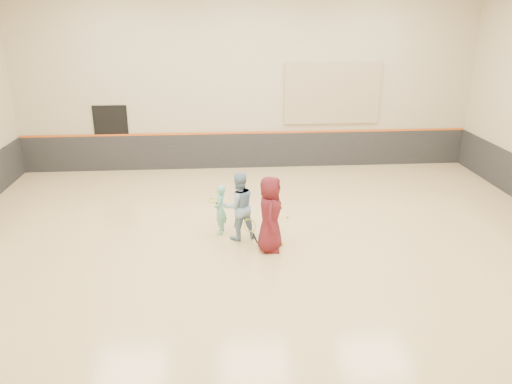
{
  "coord_description": "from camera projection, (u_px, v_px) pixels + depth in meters",
  "views": [
    {
      "loc": [
        -0.97,
        -10.38,
        5.14
      ],
      "look_at": [
        -0.15,
        0.4,
        1.15
      ],
      "focal_mm": 35.0,
      "sensor_mm": 36.0,
      "label": 1
    }
  ],
  "objects": [
    {
      "name": "acoustic_panel",
      "position": [
        332.0,
        93.0,
        16.46
      ],
      "size": [
        3.2,
        0.08,
        2.0
      ],
      "primitive_type": "cube",
      "color": "tan",
      "rests_on": "wall_back"
    },
    {
      "name": "room",
      "position": [
        264.0,
        212.0,
        11.28
      ],
      "size": [
        15.04,
        12.04,
        6.22
      ],
      "color": "tan",
      "rests_on": "ground"
    },
    {
      "name": "doorway",
      "position": [
        112.0,
        139.0,
        16.46
      ],
      "size": [
        1.1,
        0.05,
        2.2
      ],
      "primitive_type": "cube",
      "color": "black",
      "rests_on": "floor"
    },
    {
      "name": "accent_stripe",
      "position": [
        248.0,
        133.0,
        16.72
      ],
      "size": [
        14.9,
        0.03,
        0.06
      ],
      "primitive_type": "cube",
      "color": "#D85914",
      "rests_on": "wall_back"
    },
    {
      "name": "ball_under_racket",
      "position": [
        282.0,
        244.0,
        11.52
      ],
      "size": [
        0.07,
        0.07,
        0.07
      ],
      "primitive_type": "sphere",
      "color": "yellow",
      "rests_on": "floor"
    },
    {
      "name": "instructor",
      "position": [
        239.0,
        206.0,
        11.6
      ],
      "size": [
        0.94,
        0.82,
        1.64
      ],
      "primitive_type": "imported",
      "rotation": [
        0.0,
        0.0,
        3.43
      ],
      "color": "#7BA1BF",
      "rests_on": "floor"
    },
    {
      "name": "young_man",
      "position": [
        270.0,
        214.0,
        11.02
      ],
      "size": [
        0.66,
        0.91,
        1.74
      ],
      "primitive_type": "imported",
      "rotation": [
        0.0,
        0.0,
        1.45
      ],
      "color": "#58141C",
      "rests_on": "floor"
    },
    {
      "name": "girl",
      "position": [
        220.0,
        210.0,
        11.94
      ],
      "size": [
        0.36,
        0.49,
        1.22
      ],
      "primitive_type": "imported",
      "rotation": [
        0.0,
        0.0,
        -1.74
      ],
      "color": "#75CAB4",
      "rests_on": "floor"
    },
    {
      "name": "wainscot_back",
      "position": [
        248.0,
        151.0,
        16.94
      ],
      "size": [
        14.9,
        0.04,
        1.2
      ],
      "primitive_type": "cube",
      "color": "#232326",
      "rests_on": "floor"
    },
    {
      "name": "spare_racket",
      "position": [
        214.0,
        200.0,
        14.16
      ],
      "size": [
        0.76,
        0.76,
        0.04
      ],
      "primitive_type": null,
      "color": "#B0CB2C",
      "rests_on": "floor"
    },
    {
      "name": "ball_beside_spare",
      "position": [
        287.0,
        217.0,
        12.99
      ],
      "size": [
        0.07,
        0.07,
        0.07
      ],
      "primitive_type": "sphere",
      "color": "yellow",
      "rests_on": "floor"
    },
    {
      "name": "held_racket",
      "position": [
        250.0,
        225.0,
        11.36
      ],
      "size": [
        0.48,
        0.48,
        0.59
      ],
      "primitive_type": null,
      "color": "#9AB928",
      "rests_on": "instructor"
    },
    {
      "name": "ball_in_hand",
      "position": [
        282.0,
        207.0,
        10.84
      ],
      "size": [
        0.07,
        0.07,
        0.07
      ],
      "primitive_type": "sphere",
      "color": "#C5D531",
      "rests_on": "young_man"
    }
  ]
}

